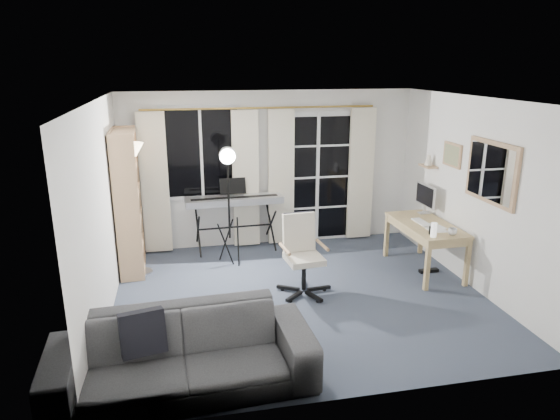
% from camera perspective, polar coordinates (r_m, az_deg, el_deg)
% --- Properties ---
extents(floor, '(4.50, 4.00, 0.02)m').
position_cam_1_polar(floor, '(6.31, 2.29, -9.87)').
color(floor, '#384152').
rests_on(floor, ground).
extents(window, '(1.20, 0.08, 1.40)m').
position_cam_1_polar(window, '(7.58, -9.00, 6.48)').
color(window, white).
rests_on(window, floor).
extents(french_door, '(1.32, 0.09, 2.11)m').
position_cam_1_polar(french_door, '(7.96, 4.23, 3.63)').
color(french_door, white).
rests_on(french_door, floor).
extents(curtains, '(3.60, 0.07, 2.13)m').
position_cam_1_polar(curtains, '(7.66, -1.99, 3.69)').
color(curtains, gold).
rests_on(curtains, floor).
extents(bookshelf, '(0.35, 0.92, 1.95)m').
position_cam_1_polar(bookshelf, '(7.06, -17.22, 0.44)').
color(bookshelf, tan).
rests_on(bookshelf, floor).
extents(torchiere_lamp, '(0.33, 0.33, 1.80)m').
position_cam_1_polar(torchiere_lamp, '(6.78, -16.31, 4.41)').
color(torchiere_lamp, '#B2B2B7').
rests_on(torchiere_lamp, floor).
extents(keyboard_piano, '(1.47, 0.75, 1.05)m').
position_cam_1_polar(keyboard_piano, '(7.50, -5.24, 1.00)').
color(keyboard_piano, black).
rests_on(keyboard_piano, floor).
extents(studio_light, '(0.32, 0.35, 1.74)m').
position_cam_1_polar(studio_light, '(6.84, -5.98, 4.63)').
color(studio_light, black).
rests_on(studio_light, floor).
extents(office_chair, '(0.68, 0.69, 1.00)m').
position_cam_1_polar(office_chair, '(6.24, 2.43, -4.22)').
color(office_chair, black).
rests_on(office_chair, floor).
extents(desk, '(0.67, 1.29, 0.68)m').
position_cam_1_polar(desk, '(7.12, 16.32, -2.14)').
color(desk, '#A18753').
rests_on(desk, floor).
extents(monitor, '(0.17, 0.49, 0.43)m').
position_cam_1_polar(monitor, '(7.50, 16.29, 1.53)').
color(monitor, silver).
rests_on(monitor, desk).
extents(desk_clutter, '(0.39, 0.78, 0.86)m').
position_cam_1_polar(desk_clutter, '(6.93, 16.70, -3.22)').
color(desk_clutter, white).
rests_on(desk_clutter, desk).
extents(mug, '(0.11, 0.09, 0.11)m').
position_cam_1_polar(mug, '(6.71, 19.12, -2.26)').
color(mug, silver).
rests_on(mug, desk).
extents(wall_mirror, '(0.04, 0.94, 0.74)m').
position_cam_1_polar(wall_mirror, '(6.40, 23.02, 3.97)').
color(wall_mirror, tan).
rests_on(wall_mirror, floor).
extents(framed_print, '(0.03, 0.42, 0.32)m').
position_cam_1_polar(framed_print, '(7.13, 19.09, 5.97)').
color(framed_print, tan).
rests_on(framed_print, floor).
extents(wall_shelf, '(0.16, 0.30, 0.18)m').
position_cam_1_polar(wall_shelf, '(7.56, 16.61, 5.26)').
color(wall_shelf, tan).
rests_on(wall_shelf, floor).
extents(sofa, '(2.33, 0.79, 0.90)m').
position_cam_1_polar(sofa, '(4.58, -11.15, -14.60)').
color(sofa, '#2C2B2E').
rests_on(sofa, floor).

